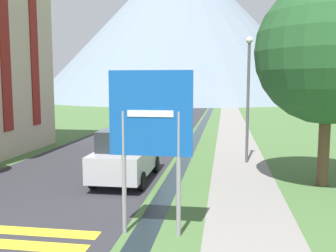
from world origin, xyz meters
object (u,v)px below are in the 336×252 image
at_px(parked_car_far, 165,124).
at_px(streetlamp, 248,89).
at_px(tree_by_path, 328,52).
at_px(road_sign, 151,128).
at_px(parked_car_near, 126,154).

height_order(parked_car_far, streetlamp, streetlamp).
relative_size(streetlamp, tree_by_path, 0.79).
height_order(road_sign, streetlamp, streetlamp).
relative_size(parked_car_far, streetlamp, 0.81).
relative_size(road_sign, tree_by_path, 0.55).
bearing_deg(parked_car_near, streetlamp, 39.68).
bearing_deg(road_sign, tree_by_path, 44.94).
bearing_deg(streetlamp, road_sign, -107.41).
xyz_separation_m(parked_car_near, streetlamp, (4.28, 3.55, 2.19)).
xyz_separation_m(road_sign, parked_car_near, (-1.76, 4.50, -1.48)).
distance_m(road_sign, streetlamp, 8.47).
height_order(road_sign, parked_car_far, road_sign).
distance_m(road_sign, parked_car_near, 5.05).
xyz_separation_m(parked_car_far, tree_by_path, (6.71, -9.15, 3.43)).
bearing_deg(parked_car_far, road_sign, -82.15).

